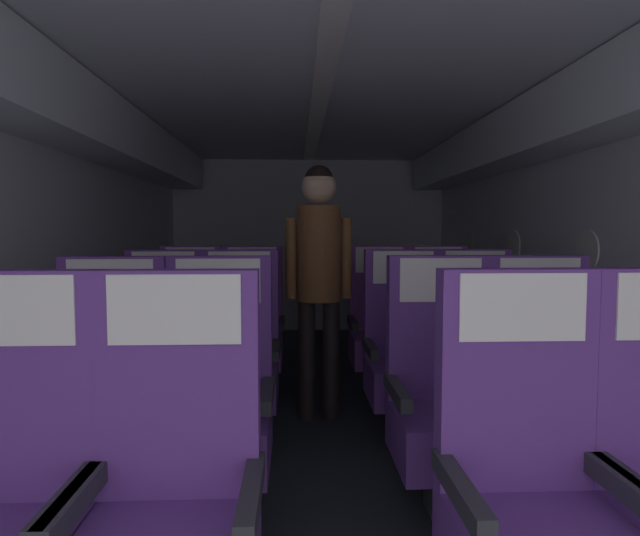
{
  "coord_description": "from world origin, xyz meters",
  "views": [
    {
      "loc": [
        -0.16,
        0.14,
        1.23
      ],
      "look_at": [
        -0.02,
        3.28,
        1.02
      ],
      "focal_mm": 30.21,
      "sensor_mm": 36.0,
      "label": 1
    }
  ],
  "objects_px": {
    "seat_a_left_aisle": "(171,511)",
    "flight_attendant": "(319,263)",
    "seat_b_left_window": "(106,409)",
    "seat_c_left_aisle": "(239,359)",
    "seat_b_right_window": "(444,402)",
    "seat_d_left_window": "(189,332)",
    "seat_d_right_window": "(381,330)",
    "seat_a_right_window": "(532,502)",
    "seat_b_left_aisle": "(217,406)",
    "seat_c_right_aisle": "(478,355)",
    "seat_c_left_window": "(161,359)",
    "seat_d_left_aisle": "(252,331)",
    "seat_b_right_aisle": "(546,401)",
    "seat_d_right_aisle": "(440,329)",
    "seat_c_right_window": "(405,357)"
  },
  "relations": [
    {
      "from": "seat_c_left_aisle",
      "to": "flight_attendant",
      "type": "bearing_deg",
      "value": 29.61
    },
    {
      "from": "seat_b_right_window",
      "to": "seat_d_right_aisle",
      "type": "relative_size",
      "value": 1.0
    },
    {
      "from": "seat_a_right_window",
      "to": "seat_d_right_window",
      "type": "bearing_deg",
      "value": 90.17
    },
    {
      "from": "seat_c_right_window",
      "to": "seat_d_right_aisle",
      "type": "xyz_separation_m",
      "value": [
        0.46,
        0.91,
        0.0
      ]
    },
    {
      "from": "seat_d_right_window",
      "to": "seat_c_right_aisle",
      "type": "bearing_deg",
      "value": -61.67
    },
    {
      "from": "seat_a_right_window",
      "to": "seat_c_right_window",
      "type": "relative_size",
      "value": 1.0
    },
    {
      "from": "seat_a_left_aisle",
      "to": "seat_d_left_window",
      "type": "bearing_deg",
      "value": 100.05
    },
    {
      "from": "seat_a_right_window",
      "to": "seat_c_left_window",
      "type": "relative_size",
      "value": 1.0
    },
    {
      "from": "seat_b_right_aisle",
      "to": "seat_c_left_window",
      "type": "relative_size",
      "value": 1.0
    },
    {
      "from": "seat_d_right_aisle",
      "to": "seat_a_right_window",
      "type": "bearing_deg",
      "value": -99.85
    },
    {
      "from": "seat_a_right_window",
      "to": "seat_c_right_window",
      "type": "height_order",
      "value": "same"
    },
    {
      "from": "seat_a_left_aisle",
      "to": "seat_a_right_window",
      "type": "bearing_deg",
      "value": 0.13
    },
    {
      "from": "seat_d_right_aisle",
      "to": "seat_a_left_aisle",
      "type": "bearing_deg",
      "value": -118.83
    },
    {
      "from": "seat_c_left_aisle",
      "to": "seat_d_left_aisle",
      "type": "relative_size",
      "value": 1.0
    },
    {
      "from": "seat_c_left_window",
      "to": "flight_attendant",
      "type": "xyz_separation_m",
      "value": [
        0.95,
        0.27,
        0.56
      ]
    },
    {
      "from": "seat_b_right_aisle",
      "to": "seat_d_left_aisle",
      "type": "height_order",
      "value": "same"
    },
    {
      "from": "seat_c_left_window",
      "to": "seat_d_right_aisle",
      "type": "bearing_deg",
      "value": 24.95
    },
    {
      "from": "seat_b_left_window",
      "to": "seat_d_right_aisle",
      "type": "bearing_deg",
      "value": 42.76
    },
    {
      "from": "seat_a_right_window",
      "to": "seat_b_right_aisle",
      "type": "xyz_separation_m",
      "value": [
        0.46,
        0.89,
        0.0
      ]
    },
    {
      "from": "seat_c_left_window",
      "to": "seat_d_left_window",
      "type": "distance_m",
      "value": 0.9
    },
    {
      "from": "seat_a_right_window",
      "to": "seat_d_left_aisle",
      "type": "relative_size",
      "value": 1.0
    },
    {
      "from": "seat_d_right_aisle",
      "to": "seat_c_right_window",
      "type": "bearing_deg",
      "value": -117.01
    },
    {
      "from": "seat_c_left_aisle",
      "to": "seat_d_left_aisle",
      "type": "height_order",
      "value": "same"
    },
    {
      "from": "seat_a_right_window",
      "to": "seat_b_right_aisle",
      "type": "distance_m",
      "value": 1.0
    },
    {
      "from": "seat_b_right_aisle",
      "to": "seat_d_right_window",
      "type": "distance_m",
      "value": 1.83
    },
    {
      "from": "seat_c_right_window",
      "to": "seat_d_right_window",
      "type": "height_order",
      "value": "same"
    },
    {
      "from": "seat_b_left_aisle",
      "to": "seat_c_left_aisle",
      "type": "bearing_deg",
      "value": 89.84
    },
    {
      "from": "seat_a_right_window",
      "to": "seat_b_left_aisle",
      "type": "distance_m",
      "value": 1.34
    },
    {
      "from": "seat_d_right_aisle",
      "to": "seat_b_left_window",
      "type": "bearing_deg",
      "value": -137.24
    },
    {
      "from": "seat_b_right_window",
      "to": "seat_c_left_aisle",
      "type": "distance_m",
      "value": 1.33
    },
    {
      "from": "seat_b_left_window",
      "to": "seat_d_left_window",
      "type": "bearing_deg",
      "value": 89.94
    },
    {
      "from": "seat_c_left_aisle",
      "to": "seat_c_right_window",
      "type": "distance_m",
      "value": 1.01
    },
    {
      "from": "seat_a_left_aisle",
      "to": "seat_c_left_window",
      "type": "bearing_deg",
      "value": 104.61
    },
    {
      "from": "seat_b_right_window",
      "to": "seat_d_left_aisle",
      "type": "relative_size",
      "value": 1.0
    },
    {
      "from": "seat_d_left_aisle",
      "to": "seat_d_right_window",
      "type": "distance_m",
      "value": 1.0
    },
    {
      "from": "seat_b_right_aisle",
      "to": "flight_attendant",
      "type": "height_order",
      "value": "flight_attendant"
    },
    {
      "from": "seat_d_left_aisle",
      "to": "seat_d_right_window",
      "type": "bearing_deg",
      "value": -0.25
    },
    {
      "from": "seat_b_right_window",
      "to": "seat_c_left_window",
      "type": "xyz_separation_m",
      "value": [
        -1.47,
        0.88,
        0.0
      ]
    },
    {
      "from": "seat_a_left_aisle",
      "to": "seat_d_right_aisle",
      "type": "xyz_separation_m",
      "value": [
        1.47,
        2.67,
        0.0
      ]
    },
    {
      "from": "seat_c_left_window",
      "to": "seat_c_right_window",
      "type": "xyz_separation_m",
      "value": [
        1.47,
        -0.01,
        0.0
      ]
    },
    {
      "from": "seat_d_right_window",
      "to": "seat_b_left_window",
      "type": "bearing_deg",
      "value": -129.48
    },
    {
      "from": "seat_c_left_window",
      "to": "seat_d_left_aisle",
      "type": "distance_m",
      "value": 1.01
    },
    {
      "from": "seat_a_right_window",
      "to": "seat_d_right_window",
      "type": "relative_size",
      "value": 1.0
    },
    {
      "from": "seat_a_left_aisle",
      "to": "seat_b_right_aisle",
      "type": "bearing_deg",
      "value": 31.3
    },
    {
      "from": "seat_d_right_window",
      "to": "flight_attendant",
      "type": "bearing_deg",
      "value": -129.36
    },
    {
      "from": "seat_c_right_aisle",
      "to": "seat_c_right_window",
      "type": "bearing_deg",
      "value": -176.78
    },
    {
      "from": "seat_a_left_aisle",
      "to": "flight_attendant",
      "type": "bearing_deg",
      "value": 76.43
    },
    {
      "from": "seat_c_right_window",
      "to": "seat_a_left_aisle",
      "type": "bearing_deg",
      "value": -119.74
    },
    {
      "from": "seat_b_left_window",
      "to": "seat_c_left_aisle",
      "type": "xyz_separation_m",
      "value": [
        0.47,
        0.89,
        0.0
      ]
    },
    {
      "from": "seat_d_left_window",
      "to": "seat_d_right_window",
      "type": "bearing_deg",
      "value": -0.29
    }
  ]
}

